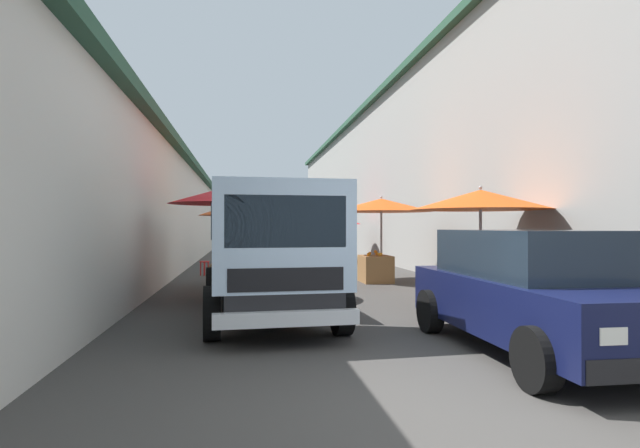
# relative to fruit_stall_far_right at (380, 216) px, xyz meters

# --- Properties ---
(ground) EXTENTS (90.00, 90.00, 0.00)m
(ground) POSITION_rel_fruit_stall_far_right_xyz_m (3.94, 1.86, -1.79)
(ground) COLOR #3D3A38
(building_left_whitewash) EXTENTS (49.80, 7.50, 3.94)m
(building_left_whitewash) POSITION_rel_fruit_stall_far_right_xyz_m (6.19, 9.13, 0.19)
(building_left_whitewash) COLOR beige
(building_left_whitewash) RESTS_ON ground
(building_right_concrete) EXTENTS (49.80, 7.50, 7.08)m
(building_right_concrete) POSITION_rel_fruit_stall_far_right_xyz_m (6.19, -5.41, 1.76)
(building_right_concrete) COLOR gray
(building_right_concrete) RESTS_ON ground
(fruit_stall_far_right) EXTENTS (2.76, 2.76, 2.33)m
(fruit_stall_far_right) POSITION_rel_fruit_stall_far_right_xyz_m (0.00, 0.00, 0.00)
(fruit_stall_far_right) COLOR #9E9EA3
(fruit_stall_far_right) RESTS_ON ground
(fruit_stall_near_right) EXTENTS (2.60, 2.60, 2.26)m
(fruit_stall_near_right) POSITION_rel_fruit_stall_far_right_xyz_m (-4.48, -0.72, -0.03)
(fruit_stall_near_right) COLOR #9E9EA3
(fruit_stall_near_right) RESTS_ON ground
(fruit_stall_far_left) EXTENTS (2.48, 2.48, 2.09)m
(fruit_stall_far_left) POSITION_rel_fruit_stall_far_right_xyz_m (8.10, -0.07, -0.18)
(fruit_stall_far_left) COLOR #9E9EA3
(fruit_stall_far_left) RESTS_ON ground
(fruit_stall_near_left) EXTENTS (2.55, 2.55, 2.41)m
(fruit_stall_near_left) POSITION_rel_fruit_stall_far_right_xyz_m (-2.72, 3.95, 0.08)
(fruit_stall_near_left) COLOR #9E9EA3
(fruit_stall_near_left) RESTS_ON ground
(fruit_stall_mid_lane) EXTENTS (2.51, 2.51, 2.26)m
(fruit_stall_mid_lane) POSITION_rel_fruit_stall_far_right_xyz_m (-0.58, 3.56, -0.09)
(fruit_stall_mid_lane) COLOR #9E9EA3
(fruit_stall_mid_lane) RESTS_ON ground
(hatchback_car) EXTENTS (3.91, 1.92, 1.45)m
(hatchback_car) POSITION_rel_fruit_stall_far_right_xyz_m (-7.87, 0.21, -1.05)
(hatchback_car) COLOR #0F1438
(hatchback_car) RESTS_ON ground
(delivery_truck) EXTENTS (5.01, 2.19, 2.08)m
(delivery_truck) POSITION_rel_fruit_stall_far_right_xyz_m (-5.94, 3.25, -0.75)
(delivery_truck) COLOR black
(delivery_truck) RESTS_ON ground
(vendor_by_crates) EXTENTS (0.64, 0.29, 1.64)m
(vendor_by_crates) POSITION_rel_fruit_stall_far_right_xyz_m (4.92, 3.35, -0.84)
(vendor_by_crates) COLOR navy
(vendor_by_crates) RESTS_ON ground
(parked_scooter) EXTENTS (1.68, 0.53, 1.14)m
(parked_scooter) POSITION_rel_fruit_stall_far_right_xyz_m (6.37, 3.81, -1.34)
(parked_scooter) COLOR black
(parked_scooter) RESTS_ON ground
(plastic_stool) EXTENTS (0.30, 0.30, 0.43)m
(plastic_stool) POSITION_rel_fruit_stall_far_right_xyz_m (2.41, 4.85, -1.46)
(plastic_stool) COLOR red
(plastic_stool) RESTS_ON ground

